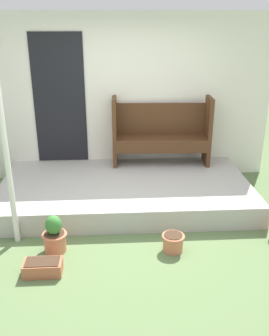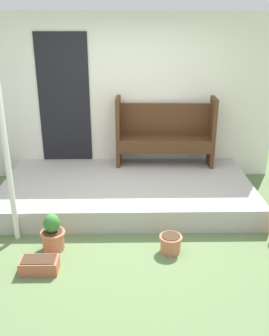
% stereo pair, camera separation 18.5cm
% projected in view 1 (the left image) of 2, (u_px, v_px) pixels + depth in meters
% --- Properties ---
extents(ground_plane, '(24.00, 24.00, 0.00)m').
position_uv_depth(ground_plane, '(127.00, 234.00, 4.63)').
color(ground_plane, '#5B7547').
extents(porch_slab, '(3.55, 1.88, 0.30)m').
position_uv_depth(porch_slab, '(125.00, 191.00, 5.44)').
color(porch_slab, '#B2AFA8').
rests_on(porch_slab, ground_plane).
extents(house_wall, '(4.75, 0.08, 2.60)m').
position_uv_depth(house_wall, '(120.00, 99.00, 5.91)').
color(house_wall, white).
rests_on(house_wall, ground_plane).
extents(support_post, '(0.07, 0.07, 2.18)m').
position_uv_depth(support_post, '(6.00, 155.00, 4.10)').
color(support_post, white).
rests_on(support_post, ground_plane).
extents(bench, '(1.54, 0.46, 1.08)m').
position_uv_depth(bench, '(161.00, 131.00, 5.88)').
color(bench, '#4C2D19').
rests_on(bench, porch_slab).
extents(flower_pot_left, '(0.29, 0.29, 0.45)m').
position_uv_depth(flower_pot_left, '(54.00, 236.00, 4.23)').
color(flower_pot_left, '#C67251').
rests_on(flower_pot_left, ground_plane).
extents(flower_pot_middle, '(0.27, 0.27, 0.21)m').
position_uv_depth(flower_pot_middle, '(173.00, 242.00, 4.26)').
color(flower_pot_middle, '#C67251').
rests_on(flower_pot_middle, ground_plane).
extents(planter_box_rect, '(0.40, 0.22, 0.15)m').
position_uv_depth(planter_box_rect, '(43.00, 267.00, 3.89)').
color(planter_box_rect, '#B26042').
rests_on(planter_box_rect, ground_plane).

